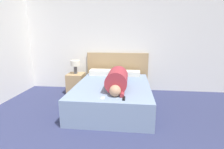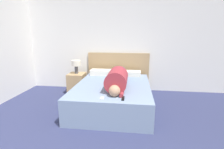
% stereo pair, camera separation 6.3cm
% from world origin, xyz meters
% --- Properties ---
extents(wall_back, '(6.22, 0.06, 2.60)m').
position_xyz_m(wall_back, '(0.00, 3.71, 1.30)').
color(wall_back, white).
rests_on(wall_back, ground_plane).
extents(bed, '(1.53, 2.03, 0.48)m').
position_xyz_m(bed, '(-0.03, 2.48, 0.24)').
color(bed, '#7589A8').
rests_on(bed, ground_plane).
extents(headboard, '(1.65, 0.04, 1.02)m').
position_xyz_m(headboard, '(-0.03, 3.64, 0.51)').
color(headboard, tan).
rests_on(headboard, ground_plane).
extents(nightstand, '(0.41, 0.44, 0.52)m').
position_xyz_m(nightstand, '(-1.07, 3.23, 0.26)').
color(nightstand, tan).
rests_on(nightstand, ground_plane).
extents(table_lamp, '(0.23, 0.23, 0.34)m').
position_xyz_m(table_lamp, '(-1.07, 3.23, 0.76)').
color(table_lamp, '#4C4C51').
rests_on(table_lamp, nightstand).
extents(person_lying, '(0.40, 1.62, 0.40)m').
position_xyz_m(person_lying, '(0.09, 2.34, 0.65)').
color(person_lying, tan).
rests_on(person_lying, bed).
extents(pillow_near_headboard, '(0.62, 0.28, 0.13)m').
position_xyz_m(pillow_near_headboard, '(-0.40, 3.32, 0.55)').
color(pillow_near_headboard, silver).
rests_on(pillow_near_headboard, bed).
extents(pillow_second, '(0.59, 0.28, 0.12)m').
position_xyz_m(pillow_second, '(0.28, 3.32, 0.54)').
color(pillow_second, silver).
rests_on(pillow_second, bed).
extents(tv_remote, '(0.04, 0.15, 0.02)m').
position_xyz_m(tv_remote, '(0.24, 1.66, 0.50)').
color(tv_remote, black).
rests_on(tv_remote, bed).
extents(cell_phone, '(0.06, 0.13, 0.01)m').
position_xyz_m(cell_phone, '(-0.10, 1.64, 0.49)').
color(cell_phone, '#B2B7BC').
rests_on(cell_phone, bed).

